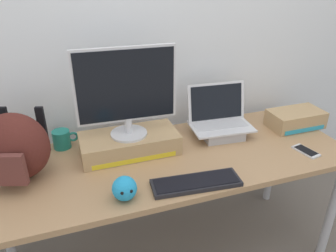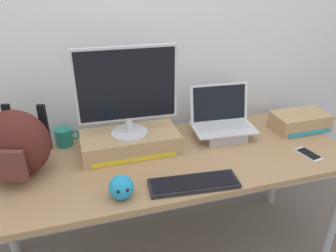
# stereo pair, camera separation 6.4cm
# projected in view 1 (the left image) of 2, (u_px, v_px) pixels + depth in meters

# --- Properties ---
(back_wall) EXTENTS (7.00, 0.10, 2.60)m
(back_wall) POSITION_uv_depth(u_px,v_px,m) (141.00, 24.00, 1.78)
(back_wall) COLOR silver
(back_wall) RESTS_ON ground
(desk) EXTENTS (1.89, 0.69, 0.71)m
(desk) POSITION_uv_depth(u_px,v_px,m) (168.00, 169.00, 1.70)
(desk) COLOR #A87F56
(desk) RESTS_ON ground
(toner_box_yellow) EXTENTS (0.50, 0.24, 0.10)m
(toner_box_yellow) POSITION_uv_depth(u_px,v_px,m) (130.00, 143.00, 1.70)
(toner_box_yellow) COLOR tan
(toner_box_yellow) RESTS_ON desk
(desktop_monitor) EXTENTS (0.49, 0.19, 0.45)m
(desktop_monitor) POSITION_uv_depth(u_px,v_px,m) (126.00, 91.00, 1.56)
(desktop_monitor) COLOR silver
(desktop_monitor) RESTS_ON toner_box_yellow
(open_laptop) EXTENTS (0.36, 0.25, 0.28)m
(open_laptop) POSITION_uv_depth(u_px,v_px,m) (220.00, 125.00, 1.87)
(open_laptop) COLOR #ADADB2
(open_laptop) RESTS_ON desk
(external_keyboard) EXTENTS (0.41, 0.16, 0.02)m
(external_keyboard) POSITION_uv_depth(u_px,v_px,m) (196.00, 183.00, 1.46)
(external_keyboard) COLOR black
(external_keyboard) RESTS_ON desk
(messenger_backpack) EXTENTS (0.37, 0.34, 0.32)m
(messenger_backpack) POSITION_uv_depth(u_px,v_px,m) (15.00, 147.00, 1.45)
(messenger_backpack) COLOR #4C1E19
(messenger_backpack) RESTS_ON desk
(coffee_mug) EXTENTS (0.13, 0.09, 0.10)m
(coffee_mug) POSITION_uv_depth(u_px,v_px,m) (62.00, 139.00, 1.74)
(coffee_mug) COLOR #1E7F70
(coffee_mug) RESTS_ON desk
(cell_phone) EXTENTS (0.09, 0.15, 0.01)m
(cell_phone) POSITION_uv_depth(u_px,v_px,m) (306.00, 151.00, 1.71)
(cell_phone) COLOR silver
(cell_phone) RESTS_ON desk
(plush_toy) EXTENTS (0.11, 0.11, 0.11)m
(plush_toy) POSITION_uv_depth(u_px,v_px,m) (124.00, 188.00, 1.36)
(plush_toy) COLOR #2393CC
(plush_toy) RESTS_ON desk
(toner_box_cyan) EXTENTS (0.32, 0.18, 0.10)m
(toner_box_cyan) POSITION_uv_depth(u_px,v_px,m) (295.00, 119.00, 1.96)
(toner_box_cyan) COLOR tan
(toner_box_cyan) RESTS_ON desk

